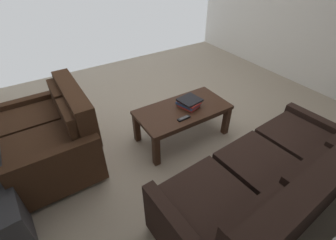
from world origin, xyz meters
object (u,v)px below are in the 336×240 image
Objects in this scene: coffee_table at (183,113)px; tv_remote at (184,118)px; book_stack at (189,103)px; loveseat_near at (54,136)px; sofa_main at (272,186)px.

tv_remote reaches higher than coffee_table.
coffee_table is at bearing 1.70° from book_stack.
tv_remote is (-1.32, 0.58, 0.08)m from loveseat_near.
tv_remote is (0.14, -1.12, 0.08)m from sofa_main.
sofa_main is 1.70× the size of loveseat_near.
book_stack is (-0.06, -1.30, 0.12)m from sofa_main.
tv_remote is (0.11, 0.18, 0.08)m from coffee_table.
sofa_main is at bearing 97.19° from tv_remote.
coffee_table is 0.15m from book_stack.
loveseat_near is 1.49m from coffee_table.
loveseat_near is at bearing -14.71° from book_stack.
loveseat_near is 4.00× the size of book_stack.
coffee_table is 3.81× the size of book_stack.
loveseat_near is 7.40× the size of tv_remote.
coffee_table is at bearing 164.33° from loveseat_near.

